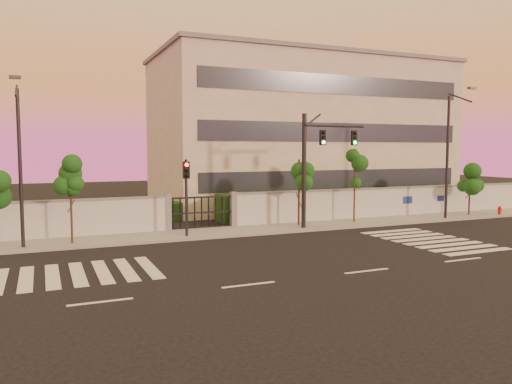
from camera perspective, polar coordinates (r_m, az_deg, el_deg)
ground at (r=20.18m, az=12.54°, el=-8.82°), size 120.00×120.00×0.00m
sidewalk at (r=29.15m, az=0.33°, el=-4.31°), size 60.00×3.00×0.15m
perimeter_wall at (r=30.41m, az=-0.63°, el=-2.03°), size 60.00×0.36×2.20m
hedge_row at (r=33.36m, az=-0.77°, el=-1.85°), size 41.00×4.25×1.80m
institutional_building at (r=43.08m, az=5.19°, el=6.77°), size 24.40×12.40×12.25m
road_markings at (r=22.50m, az=3.56°, el=-7.26°), size 57.00×7.62×0.02m
street_tree_c at (r=25.85m, az=-20.42°, el=1.30°), size 1.36×1.08×4.43m
street_tree_d at (r=30.05m, az=4.96°, el=1.67°), size 1.59×1.27×4.14m
street_tree_e at (r=32.12m, az=11.24°, el=2.60°), size 1.41×1.12×4.77m
street_tree_f at (r=38.11m, az=23.28°, el=1.51°), size 1.52×1.21×3.73m
traffic_signal_main at (r=29.57m, az=6.99°, el=4.01°), size 4.30×0.49×6.80m
traffic_signal_secondary at (r=26.59m, az=-7.97°, el=0.39°), size 0.33×0.33×4.22m
streetlight_west at (r=25.48m, az=-25.40°, el=3.34°), size 0.47×1.90×7.89m
streetlight_east at (r=35.46m, az=21.24°, el=4.45°), size 0.52×2.08×8.63m
fire_hydrant at (r=39.27m, az=26.07°, el=-1.98°), size 0.29×0.28×0.75m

